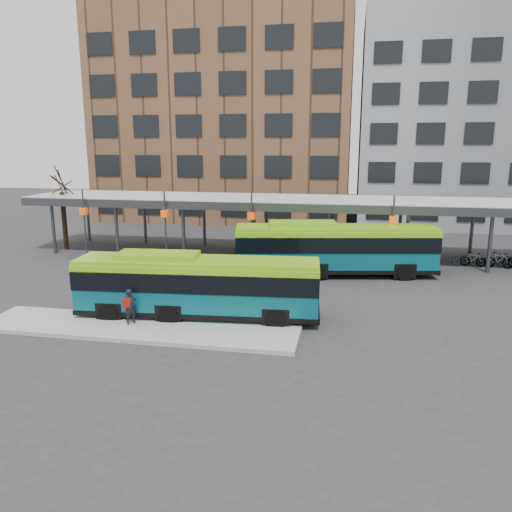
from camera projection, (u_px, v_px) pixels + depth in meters
The scene contains 10 objects.
ground at pixel (274, 315), 23.59m from camera, with size 120.00×120.00×0.00m, color #28282B.
boarding_island at pixel (138, 328), 21.71m from camera, with size 14.00×3.00×0.18m, color gray.
canopy at pixel (301, 202), 35.07m from camera, with size 40.00×6.53×4.80m.
tree at pixel (64, 218), 37.85m from camera, with size 1.64×1.64×5.60m.
building_brick at pixel (228, 114), 53.66m from camera, with size 26.00×14.00×22.00m, color brown.
building_grey at pixel (485, 122), 49.12m from camera, with size 24.00×14.00×20.00m, color slate.
bus_front at pixel (197, 285), 22.92m from camera, with size 11.26×3.23×3.06m.
bus_rear at pixel (334, 248), 30.45m from camera, with size 12.36×4.73×3.33m.
pedestrian at pixel (130, 306), 21.85m from camera, with size 0.65×0.67×1.56m.
bike_rack at pixel (499, 260), 32.73m from camera, with size 5.55×1.36×1.04m.
Camera 1 is at (3.38, -22.15, 7.94)m, focal length 35.00 mm.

